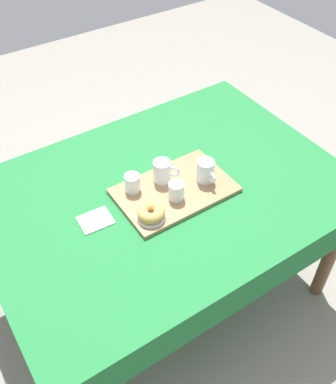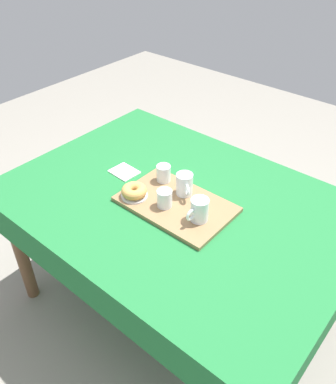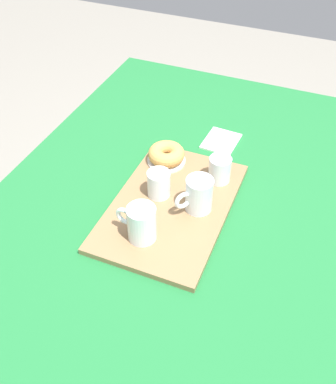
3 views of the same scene
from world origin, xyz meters
TOP-DOWN VIEW (x-y plane):
  - ground_plane at (0.00, 0.00)m, footprint 6.00×6.00m
  - dining_table at (0.00, 0.00)m, footprint 1.50×1.08m
  - serving_tray at (-0.02, 0.04)m, footprint 0.47×0.30m
  - tea_mug_left at (-0.01, -0.04)m, footprint 0.10×0.09m
  - tea_mug_right at (-0.16, 0.06)m, footprint 0.07×0.11m
  - water_glass_near at (-0.00, 0.08)m, footprint 0.06×0.06m
  - water_glass_far at (0.12, -0.05)m, footprint 0.06×0.06m
  - donut_plate_left at (0.14, 0.12)m, footprint 0.12×0.12m
  - sugar_donut_left at (0.14, 0.12)m, footprint 0.11×0.11m
  - paper_napkin at (0.32, 0.00)m, footprint 0.13×0.11m

SIDE VIEW (x-z plane):
  - ground_plane at x=0.00m, z-range 0.00..0.00m
  - dining_table at x=0.00m, z-range 0.28..1.01m
  - paper_napkin at x=0.32m, z-range 0.73..0.74m
  - serving_tray at x=-0.02m, z-range 0.73..0.75m
  - donut_plate_left at x=0.14m, z-range 0.75..0.76m
  - sugar_donut_left at x=0.14m, z-range 0.76..0.80m
  - water_glass_near at x=0.00m, z-range 0.75..0.82m
  - water_glass_far at x=0.12m, z-range 0.75..0.82m
  - tea_mug_left at x=-0.01m, z-range 0.75..0.85m
  - tea_mug_right at x=-0.16m, z-range 0.75..0.85m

